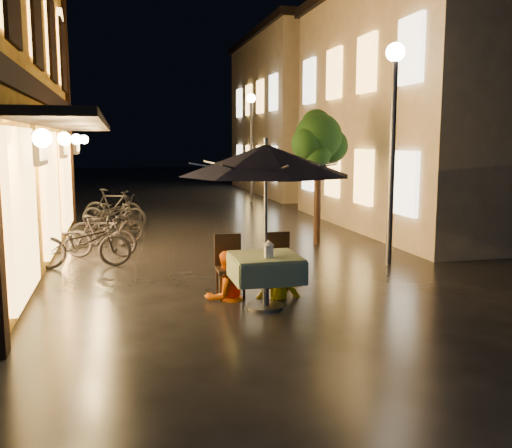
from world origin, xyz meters
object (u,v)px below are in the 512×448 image
object	(u,v)px
patio_umbrella	(266,160)
streetlamp_near	(393,114)
cafe_table	(266,268)
bicycle_0	(82,243)
table_lantern	(269,248)
person_orange	(226,252)
person_yellow	(278,254)

from	to	relation	value
patio_umbrella	streetlamp_near	bearing A→B (deg)	36.05
cafe_table	bicycle_0	bearing A→B (deg)	129.20
streetlamp_near	table_lantern	distance (m)	4.38
streetlamp_near	cafe_table	world-z (taller)	streetlamp_near
table_lantern	person_orange	xyz separation A→B (m)	(-0.48, 0.76, -0.18)
patio_umbrella	table_lantern	world-z (taller)	patio_umbrella
patio_umbrella	person_orange	world-z (taller)	patio_umbrella
streetlamp_near	patio_umbrella	world-z (taller)	streetlamp_near
streetlamp_near	table_lantern	world-z (taller)	streetlamp_near
cafe_table	streetlamp_near	bearing A→B (deg)	36.05
patio_umbrella	person_orange	distance (m)	1.60
person_orange	person_yellow	bearing A→B (deg)	155.47
streetlamp_near	person_orange	bearing A→B (deg)	-155.18
table_lantern	bicycle_0	size ratio (longest dim) A/B	0.14
table_lantern	person_orange	world-z (taller)	person_orange
streetlamp_near	patio_umbrella	xyz separation A→B (m)	(-3.06, -2.23, -0.77)
patio_umbrella	person_yellow	world-z (taller)	patio_umbrella
person_yellow	bicycle_0	distance (m)	4.22
bicycle_0	person_orange	bearing A→B (deg)	-139.74
patio_umbrella	person_yellow	distance (m)	1.58
person_yellow	bicycle_0	size ratio (longest dim) A/B	0.75
cafe_table	table_lantern	size ratio (longest dim) A/B	3.96
table_lantern	bicycle_0	bearing A→B (deg)	127.84
person_orange	person_yellow	size ratio (longest dim) A/B	1.07
person_yellow	patio_umbrella	bearing A→B (deg)	65.03
streetlamp_near	bicycle_0	world-z (taller)	streetlamp_near
person_yellow	bicycle_0	bearing A→B (deg)	-34.56
patio_umbrella	bicycle_0	size ratio (longest dim) A/B	1.35
person_yellow	streetlamp_near	bearing A→B (deg)	-139.33
streetlamp_near	patio_umbrella	size ratio (longest dim) A/B	1.70
table_lantern	person_orange	distance (m)	0.92
cafe_table	person_yellow	distance (m)	0.61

